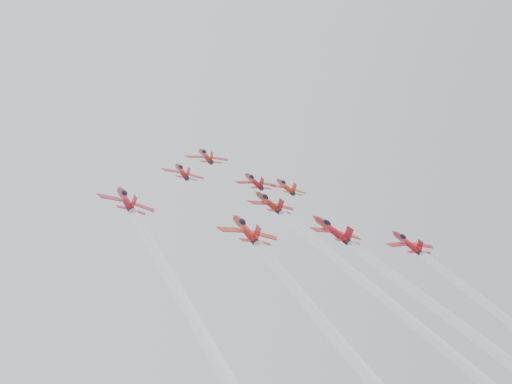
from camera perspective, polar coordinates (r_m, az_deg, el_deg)
name	(u,v)px	position (r m, az deg, el deg)	size (l,w,h in m)	color
jet_lead	(206,156)	(162.35, -4.05, 2.92)	(10.13, 12.25, 9.93)	#AA1C10
jet_row2_left	(182,171)	(141.96, -5.95, 1.67)	(8.81, 10.66, 8.64)	#A81013
jet_row2_center	(254,181)	(148.69, -0.16, 0.89)	(8.98, 10.86, 8.80)	maroon
jet_row2_right	(285,186)	(151.35, 2.37, 0.46)	(8.90, 10.76, 8.72)	#B32311
jet_center	(382,314)	(94.56, 10.06, -9.57)	(9.59, 82.10, 66.75)	maroon
jet_rear_farleft	(188,344)	(72.26, -5.50, -11.98)	(9.63, 82.41, 67.00)	#A20F1F
jet_rear_right	(508,382)	(88.09, 19.48, -14.17)	(10.37, 88.75, 72.15)	#A00F18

